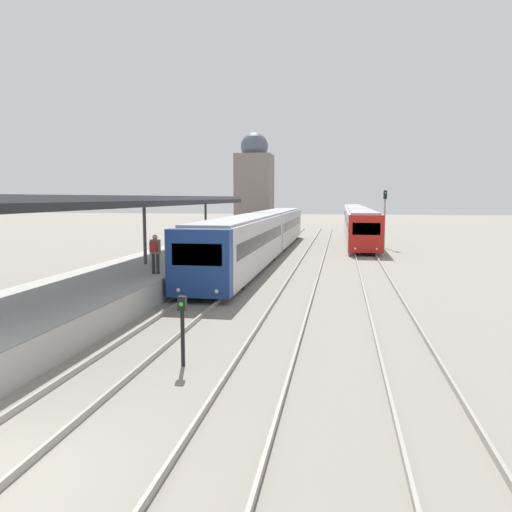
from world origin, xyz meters
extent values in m
cube|color=gray|center=(2.91, 0.00, 0.07)|extent=(0.07, 120.00, 0.15)
cube|color=#4C515B|center=(-3.84, 16.74, 4.15)|extent=(4.00, 27.52, 0.20)
cube|color=black|center=(-1.88, 16.74, 3.93)|extent=(0.08, 27.52, 0.24)
cylinder|color=#47474C|center=(-3.84, 16.74, 2.51)|extent=(0.16, 0.16, 3.08)
cylinder|color=#47474C|center=(-3.84, 27.75, 2.51)|extent=(0.16, 0.16, 3.08)
cylinder|color=#2D2D33|center=(-2.33, 13.92, 1.39)|extent=(0.14, 0.14, 0.85)
cylinder|color=#2D2D33|center=(-2.13, 13.92, 1.39)|extent=(0.14, 0.14, 0.85)
cube|color=olive|center=(-2.23, 13.92, 2.12)|extent=(0.40, 0.22, 0.60)
sphere|color=tan|center=(-2.23, 13.92, 2.52)|extent=(0.22, 0.22, 0.22)
cube|color=#B22828|center=(-2.23, 13.72, 2.14)|extent=(0.30, 0.18, 0.40)
cube|color=navy|center=(0.00, 12.83, 1.61)|extent=(2.58, 0.70, 2.68)
cube|color=black|center=(0.00, 12.50, 1.99)|extent=(2.01, 0.04, 0.86)
sphere|color=#EFEACC|center=(-0.77, 12.49, 0.57)|extent=(0.16, 0.16, 0.16)
sphere|color=#EFEACC|center=(0.77, 12.49, 0.57)|extent=(0.16, 0.16, 0.16)
cube|color=#B7B7BC|center=(0.00, 21.45, 1.61)|extent=(2.58, 16.55, 2.68)
cube|color=gray|center=(0.00, 21.45, 3.01)|extent=(2.27, 16.22, 0.12)
cube|color=black|center=(0.00, 21.45, 1.91)|extent=(2.60, 15.23, 0.70)
cylinder|color=black|center=(-1.10, 16.07, 0.35)|extent=(0.12, 0.70, 0.70)
cylinder|color=black|center=(1.10, 16.07, 0.35)|extent=(0.12, 0.70, 0.70)
cylinder|color=black|center=(-1.10, 26.83, 0.35)|extent=(0.12, 0.70, 0.70)
cylinder|color=black|center=(1.10, 26.83, 0.35)|extent=(0.12, 0.70, 0.70)
cube|color=#B7B7BC|center=(0.00, 38.35, 1.61)|extent=(2.58, 16.55, 2.68)
cube|color=gray|center=(0.00, 38.35, 3.01)|extent=(2.27, 16.22, 0.12)
cube|color=black|center=(0.00, 38.35, 1.91)|extent=(2.60, 15.23, 0.70)
cylinder|color=black|center=(-1.10, 32.97, 0.35)|extent=(0.12, 0.70, 0.70)
cylinder|color=black|center=(1.10, 32.97, 0.35)|extent=(0.12, 0.70, 0.70)
cylinder|color=black|center=(-1.10, 43.73, 0.35)|extent=(0.12, 0.70, 0.70)
cylinder|color=black|center=(1.10, 43.73, 0.35)|extent=(0.12, 0.70, 0.70)
cube|color=red|center=(7.25, 30.23, 1.61)|extent=(2.48, 0.70, 2.67)
cube|color=black|center=(7.25, 29.90, 1.98)|extent=(1.93, 0.04, 0.86)
sphere|color=#EFEACC|center=(6.51, 29.89, 0.57)|extent=(0.16, 0.16, 0.16)
sphere|color=#EFEACC|center=(7.99, 29.89, 0.57)|extent=(0.16, 0.16, 0.16)
cube|color=silver|center=(7.25, 38.45, 1.61)|extent=(2.48, 15.73, 2.67)
cube|color=gray|center=(7.25, 38.45, 3.00)|extent=(2.18, 15.41, 0.12)
cube|color=black|center=(7.25, 38.45, 1.90)|extent=(2.50, 14.47, 0.70)
cylinder|color=black|center=(6.20, 33.34, 0.35)|extent=(0.12, 0.70, 0.70)
cylinder|color=black|center=(8.30, 33.34, 0.35)|extent=(0.12, 0.70, 0.70)
cylinder|color=black|center=(6.20, 43.56, 0.35)|extent=(0.12, 0.70, 0.70)
cylinder|color=black|center=(8.30, 43.56, 0.35)|extent=(0.12, 0.70, 0.70)
cube|color=silver|center=(7.25, 54.52, 1.61)|extent=(2.48, 15.73, 2.67)
cube|color=gray|center=(7.25, 54.52, 3.00)|extent=(2.18, 15.41, 0.12)
cube|color=black|center=(7.25, 54.52, 1.90)|extent=(2.50, 14.47, 0.70)
cylinder|color=black|center=(6.20, 49.41, 0.35)|extent=(0.12, 0.70, 0.70)
cylinder|color=black|center=(8.30, 49.41, 0.35)|extent=(0.12, 0.70, 0.70)
cylinder|color=black|center=(6.20, 59.64, 0.35)|extent=(0.12, 0.70, 0.70)
cylinder|color=black|center=(8.30, 59.64, 0.35)|extent=(0.12, 0.70, 0.70)
cube|color=silver|center=(7.25, 70.60, 1.61)|extent=(2.48, 15.73, 2.67)
cube|color=gray|center=(7.25, 70.60, 3.00)|extent=(2.18, 15.41, 0.12)
cube|color=black|center=(7.25, 70.60, 1.90)|extent=(2.50, 14.47, 0.70)
cylinder|color=black|center=(6.20, 65.49, 0.35)|extent=(0.12, 0.70, 0.70)
cylinder|color=black|center=(8.30, 65.49, 0.35)|extent=(0.12, 0.70, 0.70)
cylinder|color=black|center=(6.20, 75.71, 0.35)|extent=(0.12, 0.70, 0.70)
cylinder|color=black|center=(8.30, 75.71, 0.35)|extent=(0.12, 0.70, 0.70)
cylinder|color=black|center=(1.65, 5.61, 0.71)|extent=(0.10, 0.10, 1.41)
cube|color=black|center=(1.65, 5.61, 1.59)|extent=(0.20, 0.14, 0.36)
sphere|color=green|center=(1.65, 5.52, 1.59)|extent=(0.11, 0.11, 0.11)
cylinder|color=gray|center=(9.02, 36.48, 2.38)|extent=(0.14, 0.14, 4.75)
cube|color=black|center=(9.02, 36.48, 4.40)|extent=(0.28, 0.20, 0.70)
sphere|color=green|center=(9.02, 36.36, 4.54)|extent=(0.14, 0.14, 0.14)
cube|color=slate|center=(-4.31, 50.41, 4.52)|extent=(4.02, 4.02, 9.03)
sphere|color=#4C5666|center=(-4.31, 50.41, 9.88)|extent=(3.09, 3.09, 3.09)
camera|label=1|loc=(5.46, -5.96, 4.18)|focal=35.00mm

